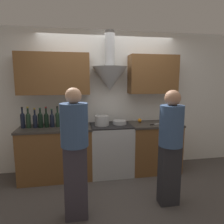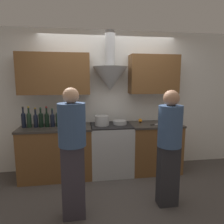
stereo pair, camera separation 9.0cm
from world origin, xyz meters
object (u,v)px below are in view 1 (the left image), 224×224
Objects in this scene: wine_bottle_3 at (40,119)px; person_foreground_right at (171,143)px; wine_bottle_1 at (28,119)px; person_foreground_left at (75,149)px; wine_bottle_8 at (70,119)px; orange_fruit at (140,120)px; wine_bottle_9 at (76,118)px; wine_bottle_6 at (58,119)px; mixing_bowl at (120,122)px; wine_bottle_2 at (35,120)px; stove_range at (111,149)px; wine_bottle_7 at (64,118)px; wine_bottle_5 at (52,120)px; wine_bottle_4 at (46,119)px; stock_pot at (102,121)px; wine_bottle_0 at (23,120)px.

person_foreground_right is (1.83, -1.08, -0.17)m from wine_bottle_3.
wine_bottle_1 is 1.41m from person_foreground_left.
orange_fruit is at bearing 5.91° from wine_bottle_8.
orange_fruit is at bearing 6.08° from wine_bottle_9.
orange_fruit is 1.21m from person_foreground_right.
wine_bottle_6 is (0.48, -0.00, -0.00)m from wine_bottle_1.
mixing_bowl is (1.37, 0.02, -0.11)m from wine_bottle_3.
wine_bottle_2 is at bearing 179.51° from wine_bottle_9.
stove_range is 2.69× the size of wine_bottle_3.
wine_bottle_7 reaches higher than orange_fruit.
wine_bottle_5 is 1.23m from person_foreground_left.
mixing_bowl is at bearing 0.87° from wine_bottle_5.
stove_range is at bearing -167.67° from mixing_bowl.
person_foreground_right is (1.73, -1.08, -0.17)m from wine_bottle_4.
wine_bottle_8 is at bearing -1.64° from wine_bottle_1.
wine_bottle_7 is 4.89× the size of orange_fruit.
person_foreground_left is at bearing -133.36° from orange_fruit.
stove_range is 1.10m from wine_bottle_6.
wine_bottle_1 is at bearing -176.70° from orange_fruit.
person_foreground_left is (0.58, -1.16, -0.15)m from wine_bottle_3.
wine_bottle_1 reaches higher than wine_bottle_7.
wine_bottle_1 is at bearing 178.86° from stock_pot.
mixing_bowl is (1.57, 0.01, -0.11)m from wine_bottle_1.
stock_pot is at bearing -1.14° from wine_bottle_1.
mixing_bowl is at bearing 6.75° from stock_pot.
wine_bottle_1 is at bearing 179.50° from wine_bottle_5.
wine_bottle_2 is at bearing 119.85° from person_foreground_left.
wine_bottle_0 is at bearing 126.52° from person_foreground_left.
stove_range is 2.51× the size of wine_bottle_1.
wine_bottle_8 is at bearing -3.09° from wine_bottle_5.
wine_bottle_9 is at bearing -0.95° from wine_bottle_4.
wine_bottle_8 is at bearing 179.49° from stock_pot.
wine_bottle_9 reaches higher than wine_bottle_8.
wine_bottle_2 is 0.68m from wine_bottle_9.
wine_bottle_5 is 0.88× the size of wine_bottle_6.
wine_bottle_8 is (0.30, -0.02, 0.00)m from wine_bottle_5.
wine_bottle_8 is at bearing -11.71° from wine_bottle_7.
wine_bottle_6 is at bearing 177.66° from wine_bottle_9.
wine_bottle_1 is at bearing 151.71° from person_foreground_right.
wine_bottle_5 is at bearing 108.49° from person_foreground_left.
mixing_bowl is (0.78, 0.03, -0.11)m from wine_bottle_9.
wine_bottle_2 reaches higher than wine_bottle_5.
stove_range is 1.52m from wine_bottle_1.
wine_bottle_0 reaches higher than mixing_bowl.
wine_bottle_6 is at bearing 144.84° from person_foreground_right.
wine_bottle_3 reaches higher than wine_bottle_5.
wine_bottle_1 is 1.07× the size of wine_bottle_2.
wine_bottle_9 is at bearing -178.00° from mixing_bowl.
wine_bottle_8 is (0.10, -0.02, -0.01)m from wine_bottle_7.
wine_bottle_6 reaches higher than wine_bottle_4.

